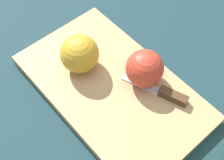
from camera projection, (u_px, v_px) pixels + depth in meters
ground_plane at (112, 91)px, 0.69m from camera, size 4.00×4.00×0.00m
cutting_board at (112, 88)px, 0.68m from camera, size 0.42×0.25×0.02m
apple_half_left at (80, 54)px, 0.66m from camera, size 0.08×0.08×0.08m
apple_half_right at (145, 69)px, 0.64m from camera, size 0.08×0.08×0.08m
knife at (167, 94)px, 0.65m from camera, size 0.15×0.07×0.02m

